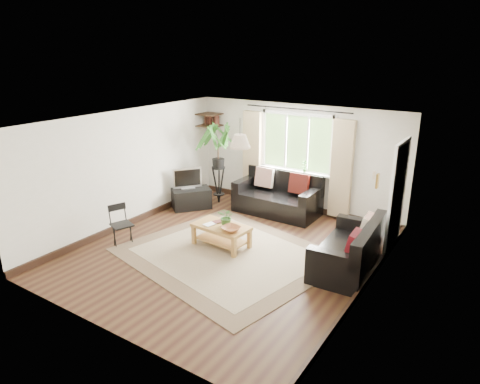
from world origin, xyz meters
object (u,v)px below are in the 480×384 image
Objects in this scene: coffee_table at (221,236)px; folding_chair at (122,226)px; sofa_back at (277,195)px; tv_stand at (191,198)px; sofa_right at (348,246)px; palm_stand at (218,164)px.

folding_chair reaches higher than coffee_table.
tv_stand is at bearing -155.74° from sofa_back.
folding_chair is (-1.63, -0.93, 0.16)m from coffee_table.
sofa_back reaches higher than tv_stand.
sofa_back is 2.45× the size of folding_chair.
coffee_table is 1.22× the size of tv_stand.
sofa_right is (2.21, -1.62, -0.04)m from sofa_back.
palm_stand reaches higher than sofa_back.
sofa_back reaches higher than coffee_table.
folding_chair is at bearing -93.33° from palm_stand.
tv_stand is at bearing 143.83° from coffee_table.
tv_stand is 1.14× the size of folding_chair.
tv_stand is 0.45× the size of palm_stand.
tv_stand is at bearing -104.60° from sofa_right.
sofa_back reaches higher than folding_chair.
sofa_right is 2.25× the size of folding_chair.
palm_stand is 2.51× the size of folding_chair.
coffee_table is 1.38× the size of folding_chair.
palm_stand reaches higher than coffee_table.
coffee_table is at bearing -81.25° from sofa_right.
tv_stand is (-1.77, 1.29, 0.02)m from coffee_table.
sofa_back is at bearing -129.31° from sofa_right.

